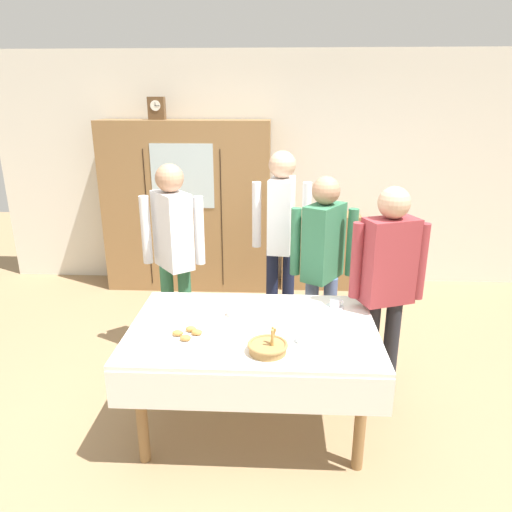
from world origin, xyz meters
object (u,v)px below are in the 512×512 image
book_stack (321,211)px  wall_cabinet (188,207)px  dining_table (253,342)px  bread_basket (268,347)px  tea_cup_back_edge (233,313)px  person_behind_table_left (281,228)px  mantel_clock (157,108)px  tea_cup_front_edge (335,304)px  spoon_mid_right (164,318)px  bookshelf_low (320,250)px  spoon_center (189,320)px  person_by_cabinet (173,244)px  person_behind_table_right (323,256)px  pastry_plate (188,335)px  spoon_far_left (267,309)px  tea_cup_mid_left (303,339)px  person_beside_shelf (387,277)px

book_stack → wall_cabinet: bearing=-178.1°
dining_table → bread_basket: bearing=-70.4°
wall_cabinet → book_stack: wall_cabinet is taller
tea_cup_back_edge → person_behind_table_left: 1.24m
mantel_clock → person_behind_table_left: (1.38, -1.26, -0.99)m
tea_cup_front_edge → spoon_mid_right: tea_cup_front_edge is taller
bookshelf_low → tea_cup_back_edge: bearing=-108.0°
dining_table → spoon_center: spoon_center is taller
person_by_cabinet → mantel_clock: bearing=106.3°
person_behind_table_left → dining_table: bearing=-97.8°
book_stack → spoon_mid_right: book_stack is taller
wall_cabinet → person_behind_table_right: size_ratio=1.20×
wall_cabinet → bookshelf_low: bearing=1.9°
bread_basket → pastry_plate: size_ratio=0.86×
tea_cup_back_edge → book_stack: bearing=72.0°
wall_cabinet → spoon_far_left: bearing=-66.7°
person_by_cabinet → tea_cup_mid_left: bearing=-47.4°
tea_cup_mid_left → mantel_clock: bearing=118.6°
dining_table → tea_cup_front_edge: size_ratio=12.38×
bookshelf_low → tea_cup_back_edge: bookshelf_low is taller
spoon_far_left → person_beside_shelf: (0.84, 0.08, 0.23)m
bookshelf_low → pastry_plate: bearing=-110.8°
person_by_cabinet → spoon_far_left: bearing=-38.7°
mantel_clock → book_stack: bearing=1.6°
mantel_clock → tea_cup_back_edge: 2.93m
bookshelf_low → spoon_far_left: (-0.57, -2.34, 0.31)m
wall_cabinet → tea_cup_mid_left: 3.03m
book_stack → bread_basket: (-0.55, -2.93, -0.13)m
wall_cabinet → bread_basket: (1.00, -2.88, -0.18)m
tea_cup_front_edge → dining_table: bearing=-148.2°
dining_table → bread_basket: (0.10, -0.29, 0.14)m
wall_cabinet → tea_cup_mid_left: bearing=-66.3°
spoon_mid_right → spoon_far_left: bearing=14.4°
person_by_cabinet → book_stack: bearing=51.4°
wall_cabinet → person_behind_table_right: 2.26m
dining_table → pastry_plate: (-0.40, -0.14, 0.12)m
wall_cabinet → mantel_clock: size_ratio=8.13×
mantel_clock → tea_cup_back_edge: bearing=-66.6°
person_by_cabinet → person_behind_table_left: bearing=23.8°
mantel_clock → pastry_plate: size_ratio=0.86×
bookshelf_low → person_beside_shelf: bearing=-83.3°
spoon_far_left → mantel_clock: bearing=119.1°
spoon_mid_right → spoon_center: 0.17m
pastry_plate → person_behind_table_left: size_ratio=0.16×
wall_cabinet → book_stack: 1.56m
tea_cup_back_edge → person_beside_shelf: size_ratio=0.08×
dining_table → person_by_cabinet: size_ratio=0.95×
tea_cup_mid_left → person_behind_table_left: (-0.13, 1.51, 0.29)m
tea_cup_front_edge → tea_cup_back_edge: (-0.71, -0.18, 0.00)m
bookshelf_low → bread_basket: (-0.55, -2.93, 0.35)m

